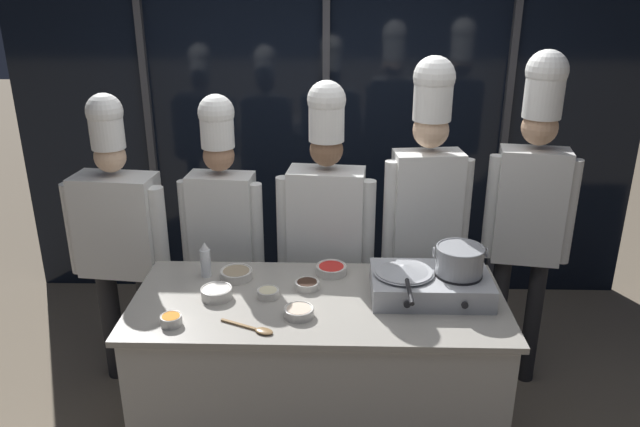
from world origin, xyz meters
name	(u,v)px	position (x,y,z in m)	size (l,w,h in m)	color
window_wall_back	(326,123)	(0.00, 1.86, 1.35)	(4.61, 0.09, 2.70)	black
demo_counter	(319,377)	(0.00, 0.00, 0.46)	(1.82, 0.81, 0.91)	beige
portable_stove	(430,284)	(0.54, 0.05, 0.97)	(0.58, 0.38, 0.13)	#B2B5BA
frying_pan	(404,269)	(0.41, 0.05, 1.06)	(0.30, 0.51, 0.04)	#ADAFB5
stock_pot	(460,259)	(0.68, 0.05, 1.11)	(0.26, 0.23, 0.14)	#93969B
squeeze_bottle_clear	(205,260)	(-0.59, 0.23, 1.00)	(0.05, 0.05, 0.19)	white
prep_bowl_bell_pepper	(331,269)	(0.06, 0.28, 0.94)	(0.16, 0.16, 0.05)	silver
prep_bowl_mushrooms	(236,273)	(-0.43, 0.21, 0.94)	(0.17, 0.17, 0.05)	silver
prep_bowl_soy_glaze	(307,284)	(-0.06, 0.11, 0.93)	(0.12, 0.12, 0.04)	silver
prep_bowl_carrots	(171,319)	(-0.66, -0.25, 0.94)	(0.10, 0.10, 0.05)	silver
prep_bowl_chicken	(299,311)	(-0.09, -0.16, 0.94)	(0.14, 0.14, 0.04)	silver
prep_bowl_rice	(216,292)	(-0.50, 0.00, 0.94)	(0.15, 0.15, 0.05)	silver
prep_bowl_noodles	(268,293)	(-0.25, 0.01, 0.93)	(0.11, 0.11, 0.04)	silver
serving_spoon_slotted	(257,329)	(-0.26, -0.29, 0.92)	(0.26, 0.14, 0.02)	olive
chef_head	(119,229)	(-1.17, 0.61, 1.01)	(0.60, 0.29, 1.79)	#232326
chef_sous	(223,220)	(-0.58, 0.65, 1.06)	(0.49, 0.22, 1.78)	#4C4C51
chef_line	(326,221)	(0.02, 0.60, 1.08)	(0.55, 0.26, 1.87)	#232326
chef_pastry	(426,199)	(0.59, 0.62, 1.21)	(0.49, 0.24, 2.00)	#232326
chef_apprentice	(531,195)	(1.18, 0.67, 1.22)	(0.49, 0.26, 2.02)	#232326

